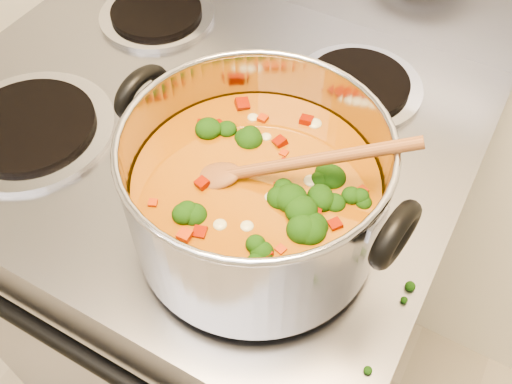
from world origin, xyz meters
The scene contains 4 objects.
electric_range centered at (-0.07, 1.16, 0.47)m, with size 0.78×0.71×1.08m.
stockpot centered at (0.11, 1.00, 1.01)m, with size 0.35×0.29×0.17m.
wooden_spoon centered at (0.12, 1.01, 1.05)m, with size 0.23×0.12×0.10m.
cooktop_crumbs centered at (0.02, 1.06, 0.92)m, with size 0.24×0.38×0.01m.
Camera 1 is at (0.30, 0.67, 1.51)m, focal length 40.00 mm.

